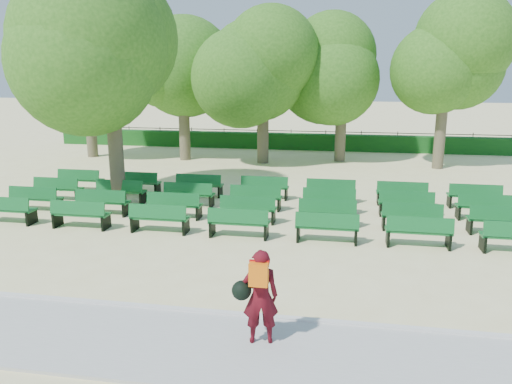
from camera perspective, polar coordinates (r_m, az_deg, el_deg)
ground at (r=15.65m, az=-5.24°, el=-2.81°), size 120.00×120.00×0.00m
paving at (r=9.24m, az=-17.68°, el=-15.55°), size 30.00×2.20×0.06m
curb at (r=10.14m, az=-14.66°, el=-12.46°), size 30.00×0.12×0.10m
hedge at (r=29.02m, az=1.96°, el=5.86°), size 26.00×0.70×0.90m
fence at (r=29.48m, az=2.06°, el=5.10°), size 26.00×0.10×1.02m
tree_line at (r=25.18m, az=0.68°, el=3.61°), size 21.80×6.80×7.04m
bench_array at (r=15.72m, az=-0.26°, el=-2.35°), size 1.67×0.54×1.05m
tree_among at (r=17.22m, az=-16.34°, el=13.80°), size 4.77×4.77×6.79m
person at (r=8.27m, az=0.33°, el=-11.71°), size 0.79×0.51×1.62m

